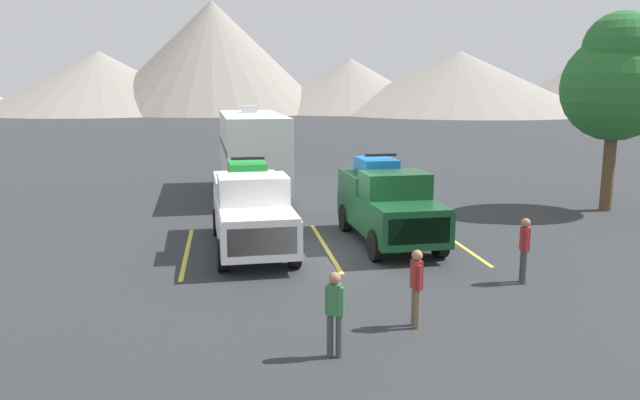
{
  "coord_description": "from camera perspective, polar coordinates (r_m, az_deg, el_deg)",
  "views": [
    {
      "loc": [
        -2.8,
        -16.66,
        4.72
      ],
      "look_at": [
        0.0,
        1.88,
        1.2
      ],
      "focal_mm": 35.17,
      "sensor_mm": 36.0,
      "label": 1
    }
  ],
  "objects": [
    {
      "name": "tree_a",
      "position": [
        25.41,
        25.39,
        9.93
      ],
      "size": [
        3.86,
        3.86,
        7.24
      ],
      "color": "brown",
      "rests_on": "ground"
    },
    {
      "name": "pickup_truck_a",
      "position": [
        18.09,
        -6.28,
        -0.71
      ],
      "size": [
        2.32,
        5.83,
        2.55
      ],
      "color": "white",
      "rests_on": "ground"
    },
    {
      "name": "person_b",
      "position": [
        12.39,
        8.76,
        -7.47
      ],
      "size": [
        0.21,
        0.34,
        1.56
      ],
      "color": "#726047",
      "rests_on": "ground"
    },
    {
      "name": "lot_stripe_b",
      "position": [
        18.38,
        0.47,
        -4.24
      ],
      "size": [
        0.12,
        5.5,
        0.01
      ],
      "primitive_type": "cube",
      "color": "gold",
      "rests_on": "ground"
    },
    {
      "name": "pickup_truck_b",
      "position": [
        18.82,
        6.15,
        -0.25
      ],
      "size": [
        2.28,
        5.29,
        2.57
      ],
      "color": "#144723",
      "rests_on": "ground"
    },
    {
      "name": "lot_stripe_c",
      "position": [
        19.39,
        12.16,
        -3.69
      ],
      "size": [
        0.12,
        5.5,
        0.01
      ],
      "primitive_type": "cube",
      "color": "gold",
      "rests_on": "ground"
    },
    {
      "name": "ground_plane",
      "position": [
        17.54,
        0.92,
        -4.98
      ],
      "size": [
        240.0,
        240.0,
        0.0
      ],
      "primitive_type": "plane",
      "color": "#2D3033"
    },
    {
      "name": "person_a",
      "position": [
        15.66,
        18.1,
        -3.98
      ],
      "size": [
        0.22,
        0.35,
        1.58
      ],
      "color": "#3F3F42",
      "rests_on": "ground"
    },
    {
      "name": "camper_trailer_a",
      "position": [
        26.64,
        -6.18,
        4.65
      ],
      "size": [
        2.73,
        8.96,
        3.74
      ],
      "color": "white",
      "rests_on": "ground"
    },
    {
      "name": "lot_stripe_a",
      "position": [
        18.21,
        -12.02,
        -4.62
      ],
      "size": [
        0.12,
        5.5,
        0.01
      ],
      "primitive_type": "cube",
      "color": "gold",
      "rests_on": "ground"
    },
    {
      "name": "mountain_ridge",
      "position": [
        102.73,
        -6.89,
        11.39
      ],
      "size": [
        156.45,
        49.49,
        17.76
      ],
      "color": "gray",
      "rests_on": "ground"
    },
    {
      "name": "person_c",
      "position": [
        10.96,
        1.34,
        -9.85
      ],
      "size": [
        0.32,
        0.25,
        1.54
      ],
      "color": "#3F3F42",
      "rests_on": "ground"
    }
  ]
}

